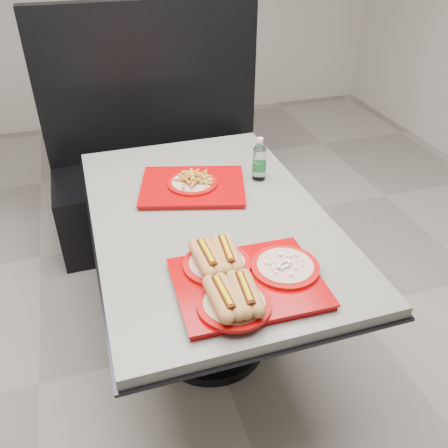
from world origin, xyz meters
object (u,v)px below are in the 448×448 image
object	(u,v)px
tray_near	(242,278)
water_bottle	(259,162)
tray_far	(193,184)
diner_table	(209,247)
booth_bench	(161,169)

from	to	relation	value
tray_near	water_bottle	distance (m)	0.73
tray_far	diner_table	bearing A→B (deg)	-86.41
diner_table	tray_far	world-z (taller)	tray_far
diner_table	booth_bench	distance (m)	1.11
tray_near	tray_far	world-z (taller)	tray_near
booth_bench	water_bottle	world-z (taller)	booth_bench
booth_bench	tray_far	world-z (taller)	booth_bench
booth_bench	water_bottle	bearing A→B (deg)	-71.68
diner_table	booth_bench	size ratio (longest dim) A/B	1.05
tray_near	water_bottle	world-z (taller)	water_bottle
tray_near	water_bottle	xyz separation A→B (m)	(0.31, 0.66, 0.05)
tray_near	booth_bench	bearing A→B (deg)	89.29
diner_table	tray_near	bearing A→B (deg)	-92.41
tray_far	water_bottle	size ratio (longest dim) A/B	2.64
diner_table	tray_far	bearing A→B (deg)	93.59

